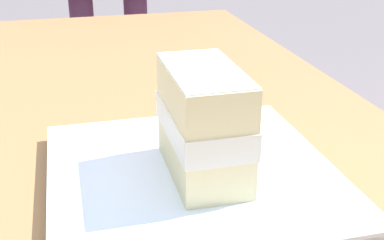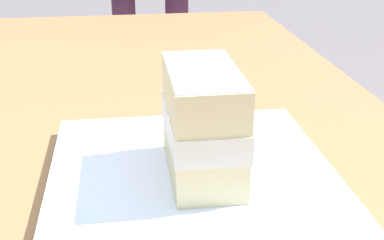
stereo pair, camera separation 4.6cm
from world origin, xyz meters
TOP-DOWN VIEW (x-y plane):
  - dessert_plate at (0.05, 0.23)m, footprint 0.27×0.27m
  - cake_slice at (0.06, 0.24)m, footprint 0.12×0.07m

SIDE VIEW (x-z plane):
  - dessert_plate at x=0.05m, z-range 0.77..0.79m
  - cake_slice at x=0.06m, z-range 0.79..0.89m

